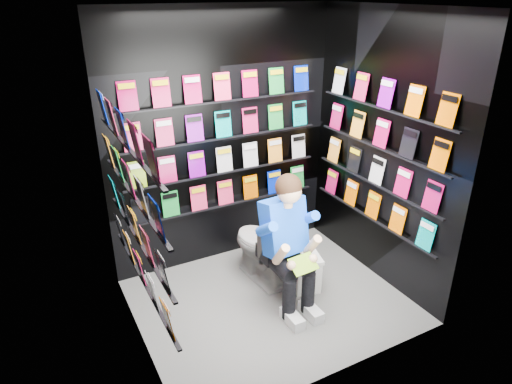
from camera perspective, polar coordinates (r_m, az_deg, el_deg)
floor at (r=4.45m, az=1.75°, el=-13.49°), size 2.40×2.40×0.00m
ceiling at (r=3.53m, az=2.32°, el=22.19°), size 2.40×2.40×0.00m
wall_back at (r=4.64m, az=-4.20°, el=6.29°), size 2.40×0.04×2.60m
wall_front at (r=3.06m, az=11.38°, el=-4.05°), size 2.40×0.04×2.60m
wall_left at (r=3.41m, az=-15.78°, el=-1.44°), size 0.04×2.00×2.60m
wall_right at (r=4.49m, az=15.45°, el=4.83°), size 0.04×2.00×2.60m
comics_back at (r=4.61m, az=-4.05°, el=6.25°), size 2.10×0.06×1.37m
comics_left at (r=3.41m, az=-15.30°, el=-1.26°), size 0.06×1.70×1.37m
comics_right at (r=4.47m, az=15.17°, el=4.84°), size 0.06×1.70×1.37m
toilet at (r=4.57m, az=0.75°, el=-6.80°), size 0.47×0.78×0.73m
longbox at (r=4.63m, az=5.84°, el=-9.48°), size 0.35×0.49×0.33m
longbox_lid at (r=4.53m, az=5.93°, el=-7.56°), size 0.37×0.52×0.03m
reader at (r=4.09m, az=3.35°, el=-4.36°), size 0.58×0.80×1.41m
held_comic at (r=3.93m, az=5.95°, el=-8.95°), size 0.25×0.16×0.10m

